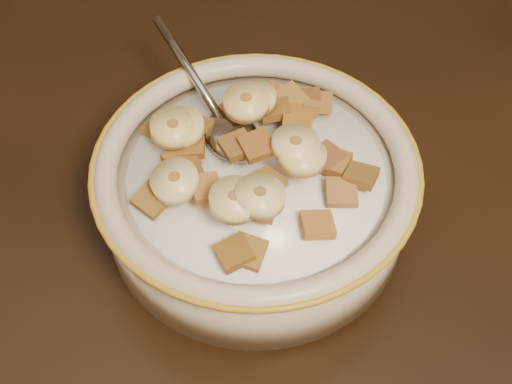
# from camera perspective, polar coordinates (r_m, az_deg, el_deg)

# --- Properties ---
(chair) EXTENTS (0.49, 0.49, 0.87)m
(chair) POSITION_cam_1_polar(r_m,az_deg,el_deg) (1.21, 8.30, 13.85)
(chair) COLOR black
(chair) RESTS_ON floor
(cereal_bowl) EXTENTS (0.21, 0.21, 0.05)m
(cereal_bowl) POSITION_cam_1_polar(r_m,az_deg,el_deg) (0.50, 0.00, -0.34)
(cereal_bowl) COLOR beige
(cereal_bowl) RESTS_ON table
(milk) EXTENTS (0.17, 0.17, 0.00)m
(milk) POSITION_cam_1_polar(r_m,az_deg,el_deg) (0.48, -0.00, 1.52)
(milk) COLOR white
(milk) RESTS_ON cereal_bowl
(spoon) EXTENTS (0.06, 0.06, 0.01)m
(spoon) POSITION_cam_1_polar(r_m,az_deg,el_deg) (0.49, -1.93, 4.46)
(spoon) COLOR #9C9C9D
(spoon) RESTS_ON cereal_bowl
(cereal_square_0) EXTENTS (0.03, 0.03, 0.01)m
(cereal_square_0) POSITION_cam_1_polar(r_m,az_deg,el_deg) (0.50, -1.49, 6.69)
(cereal_square_0) COLOR brown
(cereal_square_0) RESTS_ON milk
(cereal_square_1) EXTENTS (0.03, 0.03, 0.01)m
(cereal_square_1) POSITION_cam_1_polar(r_m,az_deg,el_deg) (0.52, 1.12, 7.91)
(cereal_square_1) COLOR brown
(cereal_square_1) RESTS_ON milk
(cereal_square_2) EXTENTS (0.02, 0.03, 0.01)m
(cereal_square_2) POSITION_cam_1_polar(r_m,az_deg,el_deg) (0.47, 8.39, 1.30)
(cereal_square_2) COLOR brown
(cereal_square_2) RESTS_ON milk
(cereal_square_3) EXTENTS (0.02, 0.02, 0.01)m
(cereal_square_3) POSITION_cam_1_polar(r_m,az_deg,el_deg) (0.47, 3.59, 3.37)
(cereal_square_3) COLOR brown
(cereal_square_3) RESTS_ON milk
(cereal_square_4) EXTENTS (0.02, 0.02, 0.01)m
(cereal_square_4) POSITION_cam_1_polar(r_m,az_deg,el_deg) (0.50, 1.59, 6.60)
(cereal_square_4) COLOR brown
(cereal_square_4) RESTS_ON milk
(cereal_square_5) EXTENTS (0.03, 0.03, 0.01)m
(cereal_square_5) POSITION_cam_1_polar(r_m,az_deg,el_deg) (0.46, -8.35, -0.59)
(cereal_square_5) COLOR brown
(cereal_square_5) RESTS_ON milk
(cereal_square_6) EXTENTS (0.03, 0.03, 0.01)m
(cereal_square_6) POSITION_cam_1_polar(r_m,az_deg,el_deg) (0.44, 4.95, -2.62)
(cereal_square_6) COLOR #9D5F22
(cereal_square_6) RESTS_ON milk
(cereal_square_7) EXTENTS (0.02, 0.02, 0.01)m
(cereal_square_7) POSITION_cam_1_polar(r_m,az_deg,el_deg) (0.51, 5.00, 7.17)
(cereal_square_7) COLOR olive
(cereal_square_7) RESTS_ON milk
(cereal_square_8) EXTENTS (0.03, 0.03, 0.01)m
(cereal_square_8) POSITION_cam_1_polar(r_m,az_deg,el_deg) (0.47, -6.03, 2.48)
(cereal_square_8) COLOR brown
(cereal_square_8) RESTS_ON milk
(cereal_square_9) EXTENTS (0.03, 0.03, 0.01)m
(cereal_square_9) POSITION_cam_1_polar(r_m,az_deg,el_deg) (0.51, 2.73, 7.49)
(cereal_square_9) COLOR brown
(cereal_square_9) RESTS_ON milk
(cereal_square_10) EXTENTS (0.03, 0.03, 0.01)m
(cereal_square_10) POSITION_cam_1_polar(r_m,az_deg,el_deg) (0.48, 5.69, 2.79)
(cereal_square_10) COLOR brown
(cereal_square_10) RESTS_ON milk
(cereal_square_11) EXTENTS (0.02, 0.02, 0.01)m
(cereal_square_11) POSITION_cam_1_polar(r_m,az_deg,el_deg) (0.46, 6.86, -0.02)
(cereal_square_11) COLOR olive
(cereal_square_11) RESTS_ON milk
(cereal_square_12) EXTENTS (0.02, 0.02, 0.01)m
(cereal_square_12) POSITION_cam_1_polar(r_m,az_deg,el_deg) (0.52, 4.11, 7.30)
(cereal_square_12) COLOR brown
(cereal_square_12) RESTS_ON milk
(cereal_square_13) EXTENTS (0.02, 0.02, 0.01)m
(cereal_square_13) POSITION_cam_1_polar(r_m,az_deg,el_deg) (0.48, -5.34, 3.67)
(cereal_square_13) COLOR brown
(cereal_square_13) RESTS_ON milk
(cereal_square_14) EXTENTS (0.03, 0.03, 0.01)m
(cereal_square_14) POSITION_cam_1_polar(r_m,az_deg,el_deg) (0.45, -4.04, 0.31)
(cereal_square_14) COLOR #985B29
(cereal_square_14) RESTS_ON milk
(cereal_square_15) EXTENTS (0.02, 0.02, 0.01)m
(cereal_square_15) POSITION_cam_1_polar(r_m,az_deg,el_deg) (0.44, 0.28, -1.17)
(cereal_square_15) COLOR #9A5D2C
(cereal_square_15) RESTS_ON milk
(cereal_square_16) EXTENTS (0.02, 0.02, 0.01)m
(cereal_square_16) POSITION_cam_1_polar(r_m,az_deg,el_deg) (0.49, 3.30, 5.52)
(cereal_square_16) COLOR #9D641F
(cereal_square_16) RESTS_ON milk
(cereal_square_17) EXTENTS (0.03, 0.03, 0.01)m
(cereal_square_17) POSITION_cam_1_polar(r_m,az_deg,el_deg) (0.51, 3.46, 6.61)
(cereal_square_17) COLOR brown
(cereal_square_17) RESTS_ON milk
(cereal_square_18) EXTENTS (0.02, 0.02, 0.01)m
(cereal_square_18) POSITION_cam_1_polar(r_m,az_deg,el_deg) (0.43, -0.63, -4.80)
(cereal_square_18) COLOR brown
(cereal_square_18) RESTS_ON milk
(cereal_square_19) EXTENTS (0.03, 0.03, 0.01)m
(cereal_square_19) POSITION_cam_1_polar(r_m,az_deg,el_deg) (0.50, -6.15, 5.38)
(cereal_square_19) COLOR #9D5B26
(cereal_square_19) RESTS_ON milk
(cereal_square_20) EXTENTS (0.03, 0.03, 0.01)m
(cereal_square_20) POSITION_cam_1_polar(r_m,az_deg,el_deg) (0.43, -1.75, -4.89)
(cereal_square_20) COLOR brown
(cereal_square_20) RESTS_ON milk
(cereal_square_21) EXTENTS (0.03, 0.03, 0.01)m
(cereal_square_21) POSITION_cam_1_polar(r_m,az_deg,el_deg) (0.50, -7.61, 5.02)
(cereal_square_21) COLOR brown
(cereal_square_21) RESTS_ON milk
(cereal_square_22) EXTENTS (0.03, 0.03, 0.01)m
(cereal_square_22) POSITION_cam_1_polar(r_m,az_deg,el_deg) (0.45, 0.81, 0.72)
(cereal_square_22) COLOR olive
(cereal_square_22) RESTS_ON milk
(cereal_square_23) EXTENTS (0.03, 0.03, 0.01)m
(cereal_square_23) POSITION_cam_1_polar(r_m,az_deg,el_deg) (0.46, -5.60, 1.64)
(cereal_square_23) COLOR brown
(cereal_square_23) RESTS_ON milk
(cereal_square_24) EXTENTS (0.03, 0.03, 0.01)m
(cereal_square_24) POSITION_cam_1_polar(r_m,az_deg,el_deg) (0.46, 0.07, 3.74)
(cereal_square_24) COLOR brown
(cereal_square_24) RESTS_ON milk
(cereal_square_25) EXTENTS (0.03, 0.03, 0.01)m
(cereal_square_25) POSITION_cam_1_polar(r_m,az_deg,el_deg) (0.48, -5.91, 3.12)
(cereal_square_25) COLOR #935724
(cereal_square_25) RESTS_ON milk
(cereal_square_26) EXTENTS (0.03, 0.03, 0.01)m
(cereal_square_26) POSITION_cam_1_polar(r_m,az_deg,el_deg) (0.46, -1.53, 3.73)
(cereal_square_26) COLOR brown
(cereal_square_26) RESTS_ON milk
(cereal_square_27) EXTENTS (0.03, 0.03, 0.01)m
(cereal_square_27) POSITION_cam_1_polar(r_m,az_deg,el_deg) (0.47, 6.21, 2.44)
(cereal_square_27) COLOR brown
(cereal_square_27) RESTS_ON milk
(cereal_square_28) EXTENTS (0.03, 0.03, 0.01)m
(cereal_square_28) POSITION_cam_1_polar(r_m,az_deg,el_deg) (0.50, -4.98, 5.29)
(cereal_square_28) COLOR brown
(cereal_square_28) RESTS_ON milk
(cereal_square_29) EXTENTS (0.03, 0.03, 0.01)m
(cereal_square_29) POSITION_cam_1_polar(r_m,az_deg,el_deg) (0.45, -1.35, -0.68)
(cereal_square_29) COLOR brown
(cereal_square_29) RESTS_ON milk
(banana_slice_0) EXTENTS (0.04, 0.04, 0.01)m
(banana_slice_0) POSITION_cam_1_polar(r_m,az_deg,el_deg) (0.50, -0.16, 7.47)
(banana_slice_0) COLOR #F5E68D
(banana_slice_0) RESTS_ON milk
(banana_slice_1) EXTENTS (0.04, 0.04, 0.01)m
(banana_slice_1) POSITION_cam_1_polar(r_m,az_deg,el_deg) (0.48, -6.62, 5.08)
(banana_slice_1) COLOR #FFD97A
(banana_slice_1) RESTS_ON milk
(banana_slice_2) EXTENTS (0.04, 0.04, 0.01)m
(banana_slice_2) POSITION_cam_1_polar(r_m,az_deg,el_deg) (0.43, -1.74, -0.64)
(banana_slice_2) COLOR #EED27E
(banana_slice_2) RESTS_ON milk
(banana_slice_3) EXTENTS (0.03, 0.04, 0.02)m
(banana_slice_3) POSITION_cam_1_polar(r_m,az_deg,el_deg) (0.45, -6.49, 0.85)
(banana_slice_3) COLOR #F6E9A4
(banana_slice_3) RESTS_ON milk
(banana_slice_4) EXTENTS (0.04, 0.04, 0.01)m
(banana_slice_4) POSITION_cam_1_polar(r_m,az_deg,el_deg) (0.45, 3.18, 3.72)
(banana_slice_4) COLOR #F9D995
(banana_slice_4) RESTS_ON milk
(banana_slice_5) EXTENTS (0.04, 0.04, 0.01)m
(banana_slice_5) POSITION_cam_1_polar(r_m,az_deg,el_deg) (0.43, 0.33, -0.35)
(banana_slice_5) COLOR #D6CB86
(banana_slice_5) RESTS_ON milk
(banana_slice_6) EXTENTS (0.03, 0.03, 0.02)m
(banana_slice_6) POSITION_cam_1_polar(r_m,az_deg,el_deg) (0.48, -5.95, 5.13)
(banana_slice_6) COLOR #EAD87C
(banana_slice_6) RESTS_ON milk
(banana_slice_7) EXTENTS (0.04, 0.04, 0.02)m
(banana_slice_7) POSITION_cam_1_polar(r_m,az_deg,el_deg) (0.45, 3.69, 2.88)
(banana_slice_7) COLOR #F8E28B
(banana_slice_7) RESTS_ON milk
(banana_slice_8) EXTENTS (0.04, 0.04, 0.01)m
(banana_slice_8) POSITION_cam_1_polar(r_m,az_deg,el_deg) (0.48, -0.79, 7.18)
(banana_slice_8) COLOR #E8C370
(banana_slice_8) RESTS_ON milk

